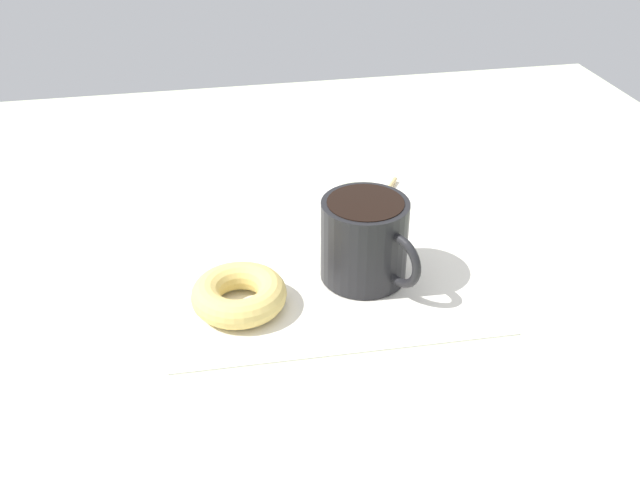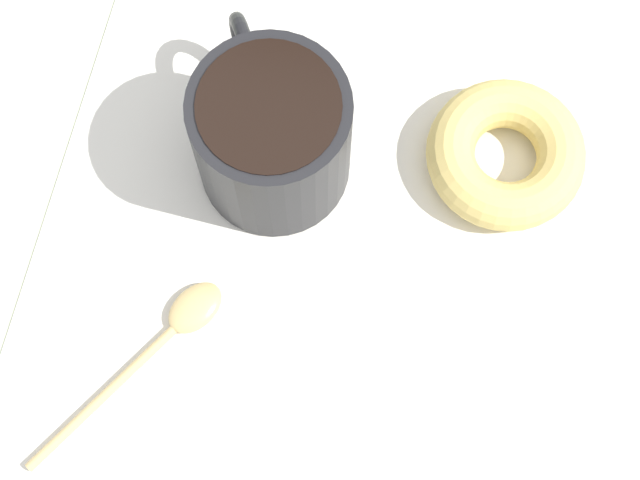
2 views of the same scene
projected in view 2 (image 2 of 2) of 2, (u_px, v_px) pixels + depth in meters
ground_plane at (292, 209)px, 65.69cm from camera, size 120.00×120.00×2.00cm
napkin at (320, 250)px, 63.71cm from camera, size 34.02×34.02×0.30cm
coffee_cup at (271, 134)px, 60.75cm from camera, size 11.75×9.09×8.96cm
donut at (506, 154)px, 63.76cm from camera, size 9.56×9.56×2.93cm
spoon at (167, 335)px, 61.67cm from camera, size 13.12×9.19×0.90cm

